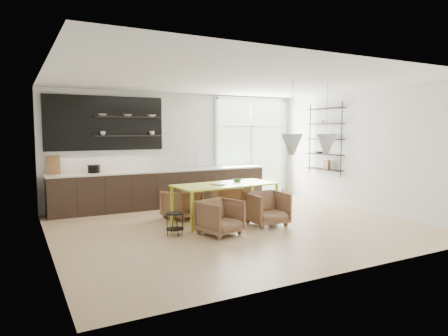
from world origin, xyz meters
The scene contains 11 objects.
room centered at (0.58, 1.10, 1.46)m, with size 7.02×6.01×2.91m.
kitchen_run centered at (-0.70, 2.69, 0.60)m, with size 5.54×0.69×2.75m.
right_shelving centered at (3.36, 1.17, 1.65)m, with size 0.26×1.22×1.90m.
dining_table centered at (0.01, 0.53, 0.74)m, with size 2.26×1.16×0.80m.
armchair_back_left centered at (-0.71, 1.23, 0.32)m, with size 0.68×0.70×0.64m, color brown.
armchair_back_right centered at (0.54, 1.46, 0.30)m, with size 0.64×0.66×0.60m, color brown.
armchair_front_left centered at (-0.62, -0.41, 0.32)m, with size 0.69×0.71×0.65m, color brown.
armchair_front_right centered at (0.58, -0.21, 0.34)m, with size 0.73×0.75×0.68m, color brown.
wire_stool centered at (-1.38, -0.07, 0.27)m, with size 0.33×0.33×0.42m.
table_book centered at (-0.29, 0.43, 0.81)m, with size 0.21×0.29×0.03m, color white.
table_bowl centered at (0.44, 0.77, 0.83)m, with size 0.20×0.20×0.06m, color #50885A.
Camera 1 is at (-3.98, -6.86, 1.92)m, focal length 32.00 mm.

